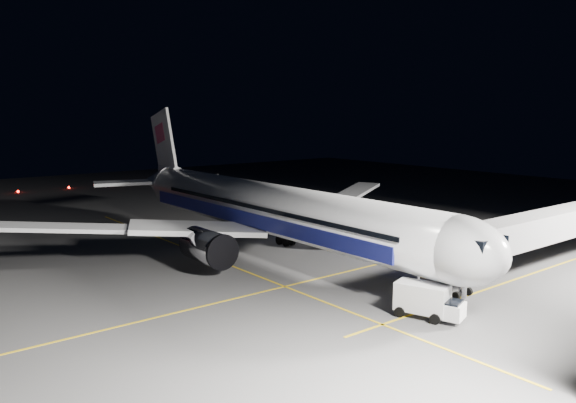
% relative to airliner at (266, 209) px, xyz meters
% --- Properties ---
extents(ground, '(200.00, 200.00, 0.00)m').
position_rel_airliner_xyz_m(ground, '(1.08, 0.00, -5.16)').
color(ground, '#4C4C4F').
rests_on(ground, ground).
extents(guide_line_main, '(0.25, 80.00, 0.01)m').
position_rel_airliner_xyz_m(guide_line_main, '(11.08, 0.00, -5.16)').
color(guide_line_main, gold).
rests_on(guide_line_main, ground).
extents(guide_line_cross, '(70.00, 0.25, 0.01)m').
position_rel_airliner_xyz_m(guide_line_cross, '(1.08, -6.00, -5.16)').
color(guide_line_cross, gold).
rests_on(guide_line_cross, ground).
extents(guide_line_side, '(0.25, 40.00, 0.01)m').
position_rel_airliner_xyz_m(guide_line_side, '(23.08, 10.00, -5.16)').
color(guide_line_side, gold).
rests_on(guide_line_side, ground).
extents(airliner, '(61.48, 54.22, 16.64)m').
position_rel_airliner_xyz_m(airliner, '(0.00, 0.00, 0.00)').
color(airliner, silver).
rests_on(airliner, ground).
extents(jet_bridge, '(3.60, 34.40, 6.30)m').
position_rel_airliner_xyz_m(jet_bridge, '(23.08, 18.06, -0.58)').
color(jet_bridge, '#B2B2B7').
rests_on(jet_bridge, ground).
extents(taxiway_lights, '(0.44, 60.44, 0.44)m').
position_rel_airliner_xyz_m(taxiway_lights, '(-70.92, 0.00, -4.94)').
color(taxiway_lights, '#FF140A').
rests_on(taxiway_lights, ground).
extents(service_truck, '(5.60, 3.65, 2.67)m').
position_rel_airliner_xyz_m(service_truck, '(24.28, -2.14, -3.73)').
color(service_truck, white).
rests_on(service_truck, ground).
extents(baggage_tug, '(2.57, 2.07, 1.84)m').
position_rel_airliner_xyz_m(baggage_tug, '(-2.83, 14.17, -4.32)').
color(baggage_tug, black).
rests_on(baggage_tug, ground).
extents(safety_cone_a, '(0.43, 0.43, 0.64)m').
position_rel_airliner_xyz_m(safety_cone_a, '(-4.23, 10.01, -4.84)').
color(safety_cone_a, '#E45709').
rests_on(safety_cone_a, ground).
extents(safety_cone_b, '(0.42, 0.42, 0.63)m').
position_rel_airliner_xyz_m(safety_cone_b, '(-2.86, 6.91, -4.85)').
color(safety_cone_b, '#E45709').
rests_on(safety_cone_b, ground).
extents(safety_cone_c, '(0.34, 0.34, 0.52)m').
position_rel_airliner_xyz_m(safety_cone_c, '(1.79, 8.56, -4.91)').
color(safety_cone_c, '#E45709').
rests_on(safety_cone_c, ground).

